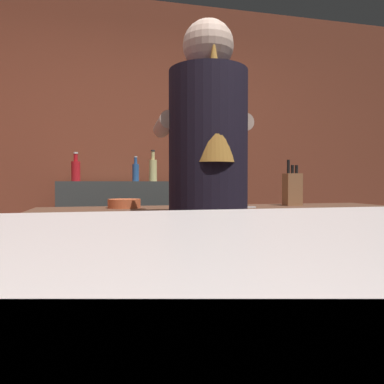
# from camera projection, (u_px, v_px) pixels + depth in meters

# --- Properties ---
(wall_back) EXTENTS (5.20, 0.10, 2.70)m
(wall_back) POSITION_uv_depth(u_px,v_px,m) (139.00, 151.00, 3.37)
(wall_back) COLOR brown
(wall_back) RESTS_ON ground
(prep_counter) EXTENTS (2.10, 0.60, 0.92)m
(prep_counter) POSITION_uv_depth(u_px,v_px,m) (224.00, 288.00, 2.11)
(prep_counter) COLOR brown
(prep_counter) RESTS_ON ground
(back_shelf) EXTENTS (0.92, 0.36, 1.07)m
(back_shelf) POSITION_uv_depth(u_px,v_px,m) (117.00, 246.00, 3.06)
(back_shelf) COLOR #3A3E3C
(back_shelf) RESTS_ON ground
(bartender) EXTENTS (0.43, 0.52, 1.76)m
(bartender) POSITION_uv_depth(u_px,v_px,m) (208.00, 191.00, 1.60)
(bartender) COLOR #353036
(bartender) RESTS_ON ground
(knife_block) EXTENTS (0.10, 0.08, 0.28)m
(knife_block) POSITION_uv_depth(u_px,v_px,m) (292.00, 189.00, 2.30)
(knife_block) COLOR brown
(knife_block) RESTS_ON prep_counter
(mixing_bowl) EXTENTS (0.18, 0.18, 0.05)m
(mixing_bowl) POSITION_uv_depth(u_px,v_px,m) (124.00, 204.00, 2.08)
(mixing_bowl) COLOR #CB5B33
(mixing_bowl) RESTS_ON prep_counter
(chefs_knife) EXTENTS (0.24, 0.08, 0.01)m
(chefs_knife) POSITION_uv_depth(u_px,v_px,m) (237.00, 208.00, 2.06)
(chefs_knife) COLOR silver
(chefs_knife) RESTS_ON prep_counter
(bottle_soy) EXTENTS (0.07, 0.07, 0.27)m
(bottle_soy) POSITION_uv_depth(u_px,v_px,m) (153.00, 169.00, 3.18)
(bottle_soy) COLOR #DACF82
(bottle_soy) RESTS_ON back_shelf
(bottle_vinegar) EXTENTS (0.05, 0.05, 0.20)m
(bottle_vinegar) POSITION_uv_depth(u_px,v_px,m) (136.00, 172.00, 3.00)
(bottle_vinegar) COLOR #2C5A98
(bottle_vinegar) RESTS_ON back_shelf
(bottle_olive_oil) EXTENTS (0.07, 0.07, 0.24)m
(bottle_olive_oil) POSITION_uv_depth(u_px,v_px,m) (76.00, 170.00, 3.00)
(bottle_olive_oil) COLOR red
(bottle_olive_oil) RESTS_ON back_shelf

